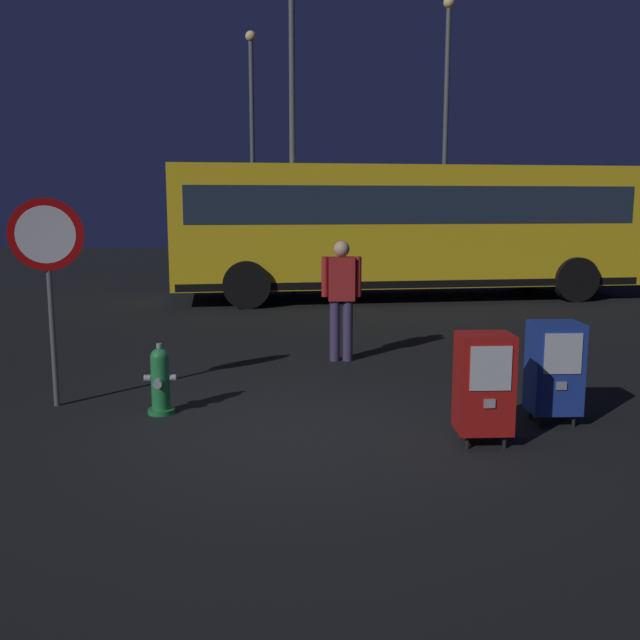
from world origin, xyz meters
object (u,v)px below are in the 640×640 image
at_px(fire_hydrant, 160,381).
at_px(street_light_near_left, 292,89).
at_px(stop_sign, 48,258).
at_px(street_light_far_left, 252,137).
at_px(bus_near, 403,224).
at_px(pedestrian, 341,294).
at_px(newspaper_box_primary, 554,367).
at_px(street_light_near_right, 446,121).
at_px(newspaper_box_secondary, 484,383).

distance_m(fire_hydrant, street_light_near_left, 11.11).
bearing_deg(stop_sign, street_light_far_left, 84.30).
bearing_deg(fire_hydrant, bus_near, 66.66).
bearing_deg(pedestrian, newspaper_box_primary, -57.36).
height_order(stop_sign, street_light_near_left, street_light_near_left).
relative_size(street_light_near_right, street_light_far_left, 1.09).
xyz_separation_m(street_light_near_right, street_light_far_left, (-5.56, 1.41, -0.32)).
relative_size(newspaper_box_secondary, pedestrian, 0.61).
xyz_separation_m(newspaper_box_primary, street_light_far_left, (-3.70, 15.33, 3.60)).
relative_size(newspaper_box_primary, street_light_near_right, 0.13).
xyz_separation_m(newspaper_box_secondary, stop_sign, (-4.28, 1.42, 1.03)).
bearing_deg(bus_near, newspaper_box_secondary, -100.75).
bearing_deg(street_light_far_left, newspaper_box_secondary, -79.90).
relative_size(newspaper_box_secondary, street_light_far_left, 0.14).
bearing_deg(newspaper_box_primary, street_light_far_left, 103.57).
xyz_separation_m(newspaper_box_primary, stop_sign, (-5.15, 0.83, 1.03)).
distance_m(pedestrian, bus_near, 7.07).
xyz_separation_m(newspaper_box_primary, newspaper_box_secondary, (-0.86, -0.58, 0.00)).
distance_m(newspaper_box_primary, street_light_far_left, 16.17).
height_order(newspaper_box_primary, bus_near, bus_near).
height_order(stop_sign, bus_near, bus_near).
distance_m(newspaper_box_secondary, stop_sign, 4.62).
xyz_separation_m(stop_sign, pedestrian, (3.25, 2.13, -0.65)).
bearing_deg(stop_sign, street_light_near_left, 74.90).
height_order(fire_hydrant, street_light_near_left, street_light_near_left).
bearing_deg(bus_near, newspaper_box_primary, -95.96).
bearing_deg(street_light_near_right, street_light_near_left, -142.60).
height_order(pedestrian, bus_near, bus_near).
height_order(street_light_near_left, street_light_far_left, street_light_near_left).
bearing_deg(pedestrian, bus_near, 74.20).
relative_size(newspaper_box_secondary, stop_sign, 0.46).
distance_m(newspaper_box_secondary, street_light_near_right, 15.26).
bearing_deg(pedestrian, fire_hydrant, -130.02).
bearing_deg(pedestrian, street_light_near_left, 94.67).
xyz_separation_m(newspaper_box_secondary, pedestrian, (-1.03, 3.54, 0.38)).
distance_m(street_light_near_right, street_light_far_left, 5.74).
bearing_deg(bus_near, street_light_near_left, 155.65).
relative_size(fire_hydrant, newspaper_box_primary, 0.73).
bearing_deg(street_light_near_left, bus_near, -18.48).
xyz_separation_m(stop_sign, bus_near, (5.16, 8.89, 0.11)).
xyz_separation_m(fire_hydrant, pedestrian, (2.06, 2.46, 0.60)).
xyz_separation_m(newspaper_box_primary, bus_near, (0.02, 9.72, 1.14)).
distance_m(fire_hydrant, street_light_near_right, 15.19).
height_order(street_light_near_right, street_light_far_left, street_light_near_right).
height_order(fire_hydrant, bus_near, bus_near).
bearing_deg(street_light_near_right, pedestrian, -108.92).
height_order(pedestrian, street_light_near_left, street_light_near_left).
height_order(newspaper_box_primary, street_light_near_right, street_light_near_right).
bearing_deg(street_light_far_left, street_light_near_right, -14.28).
relative_size(bus_near, street_light_far_left, 1.48).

